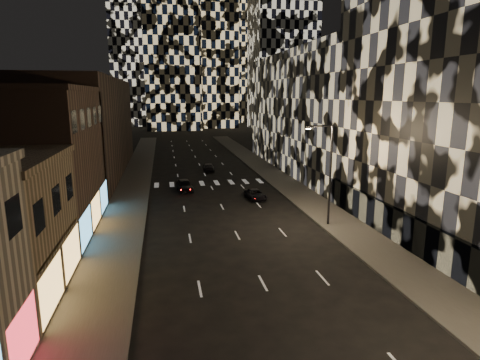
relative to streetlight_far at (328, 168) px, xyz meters
name	(u,v)px	position (x,y,z in m)	size (l,w,h in m)	color
sidewalk_left	(133,185)	(-18.35, 20.00, -5.28)	(4.00, 120.00, 0.15)	#47443F
sidewalk_right	(280,180)	(1.65, 20.00, -5.28)	(4.00, 120.00, 0.15)	#47443F
curb_left	(150,185)	(-16.25, 20.00, -5.28)	(0.20, 120.00, 0.15)	#4C4C47
curb_right	(266,180)	(-0.45, 20.00, -5.28)	(0.20, 120.00, 0.15)	#4C4C47
retail_brown	(31,163)	(-25.35, 3.50, 0.65)	(10.00, 15.00, 12.00)	#4C352B
retail_filler_left	(86,127)	(-25.35, 30.00, 1.65)	(10.00, 40.00, 14.00)	#4C352B
midrise_base	(400,226)	(3.95, -5.50, -3.85)	(0.60, 25.00, 3.00)	#383838
midrise_filler_right	(330,112)	(11.65, 27.00, 3.65)	(16.00, 40.00, 18.00)	#232326
streetlight_far	(328,168)	(0.00, 0.00, 0.00)	(2.55, 0.25, 9.00)	black
car_dark_midlane	(185,185)	(-11.85, 16.00, -4.63)	(1.72, 4.27, 1.46)	black
car_dark_oncoming	(209,167)	(-7.46, 28.80, -4.77)	(1.64, 4.04, 1.17)	black
car_dark_rightlane	(255,195)	(-4.15, 10.37, -4.80)	(1.83, 3.96, 1.10)	black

